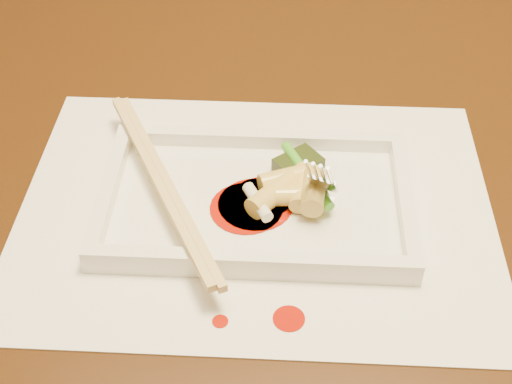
{
  "coord_description": "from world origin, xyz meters",
  "views": [
    {
      "loc": [
        -0.02,
        -0.59,
        1.18
      ],
      "look_at": [
        -0.05,
        -0.16,
        0.77
      ],
      "focal_mm": 50.0,
      "sensor_mm": 36.0,
      "label": 1
    }
  ],
  "objects_px": {
    "fork": "(346,120)",
    "plate_base": "(256,204)",
    "placemat": "(256,208)",
    "table": "(305,176)",
    "chopstick_a": "(157,182)"
  },
  "relations": [
    {
      "from": "table",
      "to": "plate_base",
      "type": "height_order",
      "value": "plate_base"
    },
    {
      "from": "placemat",
      "to": "chopstick_a",
      "type": "distance_m",
      "value": 0.09
    },
    {
      "from": "table",
      "to": "plate_base",
      "type": "bearing_deg",
      "value": -106.73
    },
    {
      "from": "chopstick_a",
      "to": "fork",
      "type": "height_order",
      "value": "fork"
    },
    {
      "from": "chopstick_a",
      "to": "fork",
      "type": "xyz_separation_m",
      "value": [
        0.15,
        0.02,
        0.06
      ]
    },
    {
      "from": "table",
      "to": "placemat",
      "type": "distance_m",
      "value": 0.19
    },
    {
      "from": "plate_base",
      "to": "chopstick_a",
      "type": "distance_m",
      "value": 0.08
    },
    {
      "from": "plate_base",
      "to": "fork",
      "type": "height_order",
      "value": "fork"
    },
    {
      "from": "fork",
      "to": "plate_base",
      "type": "bearing_deg",
      "value": -165.58
    },
    {
      "from": "chopstick_a",
      "to": "table",
      "type": "bearing_deg",
      "value": 50.38
    },
    {
      "from": "placemat",
      "to": "table",
      "type": "bearing_deg",
      "value": 73.27
    },
    {
      "from": "placemat",
      "to": "fork",
      "type": "distance_m",
      "value": 0.11
    },
    {
      "from": "table",
      "to": "placemat",
      "type": "xyz_separation_m",
      "value": [
        -0.05,
        -0.16,
        0.1
      ]
    },
    {
      "from": "placemat",
      "to": "plate_base",
      "type": "distance_m",
      "value": 0.0
    },
    {
      "from": "placemat",
      "to": "chopstick_a",
      "type": "xyz_separation_m",
      "value": [
        -0.08,
        0.0,
        0.03
      ]
    }
  ]
}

